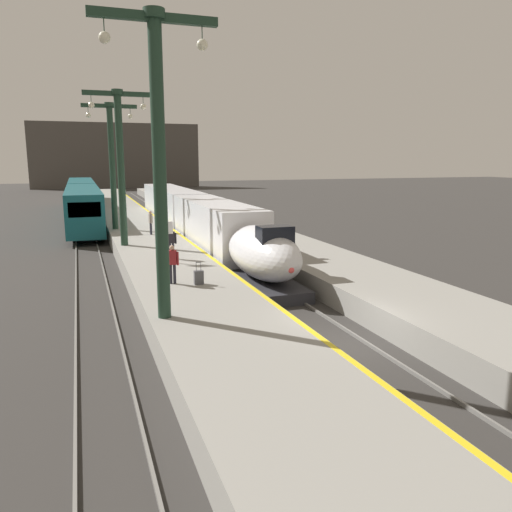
{
  "coord_description": "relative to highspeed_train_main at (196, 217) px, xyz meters",
  "views": [
    {
      "loc": [
        -8.42,
        -14.81,
        6.39
      ],
      "look_at": [
        -0.58,
        7.68,
        1.8
      ],
      "focal_mm": 35.57,
      "sensor_mm": 36.0,
      "label": 1
    }
  ],
  "objects": [
    {
      "name": "ground_plane",
      "position": [
        0.0,
        -23.46,
        -1.92
      ],
      "size": [
        260.0,
        260.0,
        0.0
      ],
      "primitive_type": "plane",
      "color": "#33302D"
    },
    {
      "name": "platform_left",
      "position": [
        -4.05,
        1.29,
        -1.4
      ],
      "size": [
        4.8,
        110.0,
        1.05
      ],
      "primitive_type": "cube",
      "color": "gray",
      "rests_on": "ground"
    },
    {
      "name": "platform_right",
      "position": [
        4.05,
        1.29,
        -1.4
      ],
      "size": [
        4.8,
        110.0,
        1.05
      ],
      "primitive_type": "cube",
      "color": "gray",
      "rests_on": "ground"
    },
    {
      "name": "platform_left_safety_stripe",
      "position": [
        -1.77,
        1.29,
        -0.87
      ],
      "size": [
        0.2,
        107.8,
        0.01
      ],
      "primitive_type": "cube",
      "color": "yellow",
      "rests_on": "platform_left"
    },
    {
      "name": "rail_main_left",
      "position": [
        -0.75,
        4.04,
        -1.86
      ],
      "size": [
        0.08,
        110.0,
        0.12
      ],
      "primitive_type": "cube",
      "color": "slate",
      "rests_on": "ground"
    },
    {
      "name": "rail_main_right",
      "position": [
        0.75,
        4.04,
        -1.86
      ],
      "size": [
        0.08,
        110.0,
        0.12
      ],
      "primitive_type": "cube",
      "color": "slate",
      "rests_on": "ground"
    },
    {
      "name": "rail_secondary_left",
      "position": [
        -8.85,
        4.04,
        -1.86
      ],
      "size": [
        0.08,
        110.0,
        0.12
      ],
      "primitive_type": "cube",
      "color": "slate",
      "rests_on": "ground"
    },
    {
      "name": "rail_secondary_right",
      "position": [
        -7.35,
        4.04,
        -1.86
      ],
      "size": [
        0.08,
        110.0,
        0.12
      ],
      "primitive_type": "cube",
      "color": "slate",
      "rests_on": "ground"
    },
    {
      "name": "highspeed_train_main",
      "position": [
        0.0,
        0.0,
        0.0
      ],
      "size": [
        2.92,
        38.54,
        3.6
      ],
      "color": "silver",
      "rests_on": "ground"
    },
    {
      "name": "regional_train_adjacent",
      "position": [
        -8.1,
        18.47,
        0.21
      ],
      "size": [
        2.85,
        36.6,
        3.8
      ],
      "color": "#145660",
      "rests_on": "ground"
    },
    {
      "name": "station_column_near",
      "position": [
        -5.9,
        -21.52,
        5.01
      ],
      "size": [
        4.0,
        0.68,
        9.86
      ],
      "color": "#1E3828",
      "rests_on": "platform_left"
    },
    {
      "name": "station_column_mid",
      "position": [
        -5.9,
        -5.99,
        4.75
      ],
      "size": [
        4.0,
        0.68,
        9.37
      ],
      "color": "#1E3828",
      "rests_on": "platform_left"
    },
    {
      "name": "station_column_far",
      "position": [
        -5.9,
        1.9,
        4.77
      ],
      "size": [
        4.0,
        0.68,
        9.4
      ],
      "color": "#1E3828",
      "rests_on": "platform_left"
    },
    {
      "name": "passenger_near_edge",
      "position": [
        -4.8,
        -16.9,
        0.12
      ],
      "size": [
        0.55,
        0.33,
        1.69
      ],
      "color": "#23232D",
      "rests_on": "platform_left"
    },
    {
      "name": "passenger_mid_platform",
      "position": [
        -3.71,
        -1.94,
        0.12
      ],
      "size": [
        0.25,
        0.57,
        1.69
      ],
      "color": "#23232D",
      "rests_on": "platform_left"
    },
    {
      "name": "passenger_far_waiting",
      "position": [
        -3.86,
        -11.28,
        0.12
      ],
      "size": [
        0.55,
        0.31,
        1.69
      ],
      "color": "#23232D",
      "rests_on": "platform_left"
    },
    {
      "name": "rolling_suitcase",
      "position": [
        -3.76,
        -17.39,
        -0.57
      ],
      "size": [
        0.4,
        0.22,
        0.98
      ],
      "color": "#4C4C51",
      "rests_on": "platform_left"
    },
    {
      "name": "departure_info_board",
      "position": [
        -4.35,
        -12.1,
        0.63
      ],
      "size": [
        0.9,
        0.1,
        2.12
      ],
      "color": "maroon",
      "rests_on": "platform_left"
    },
    {
      "name": "terminus_back_wall",
      "position": [
        0.0,
        78.54,
        5.08
      ],
      "size": [
        36.0,
        2.0,
        14.0
      ],
      "primitive_type": "cube",
      "color": "#4C4742",
      "rests_on": "ground"
    }
  ]
}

